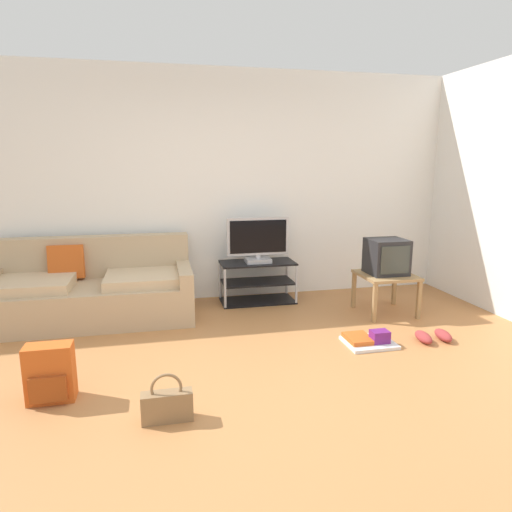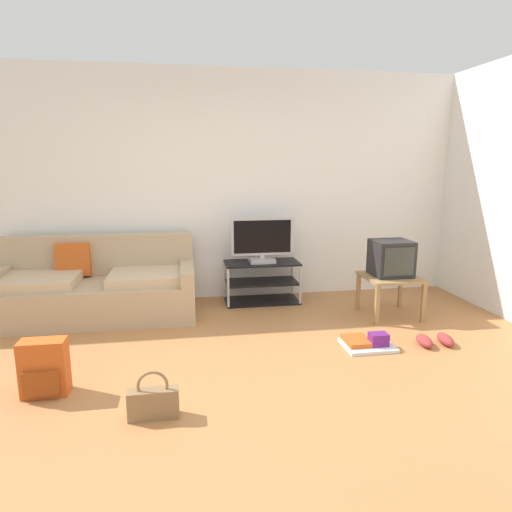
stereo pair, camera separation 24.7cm
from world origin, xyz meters
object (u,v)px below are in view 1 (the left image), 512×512
Objects in this scene: tv_stand at (258,282)px; handbag at (167,405)px; flat_tv at (258,240)px; couch at (91,291)px; backpack at (50,374)px; sneakers_pair at (433,336)px; side_table at (386,279)px; floor_tray at (369,340)px; crt_tv at (387,257)px.

tv_stand is 2.62m from handbag.
couch is at bearing -174.40° from flat_tv.
backpack is at bearing -134.91° from flat_tv.
sneakers_pair is at bearing 27.76° from backpack.
handbag is at bearing -145.52° from side_table.
sneakers_pair is at bearing 18.33° from handbag.
backpack is (-0.05, -1.73, -0.11)m from couch.
tv_stand is at bearing 6.28° from couch.
floor_tray is (1.83, 0.87, -0.07)m from handbag.
couch is at bearing 157.10° from sneakers_pair.
tv_stand is at bearing 115.28° from floor_tray.
flat_tv is at bearing 64.35° from handbag.
crt_tv is at bearing 54.34° from floor_tray.
side_table reaches higher than sneakers_pair.
flat_tv reaches higher than floor_tray.
floor_tray is (-0.63, 0.05, -0.01)m from sneakers_pair.
sneakers_pair is at bearing -48.82° from flat_tv.
sneakers_pair is at bearing -86.30° from side_table.
crt_tv is (1.28, -0.69, 0.39)m from tv_stand.
crt_tv is 2.97m from handbag.
handbag is at bearing -145.26° from crt_tv.
tv_stand is at bearing 130.77° from sneakers_pair.
floor_tray is at bearing -64.72° from tv_stand.
crt_tv is at bearing 42.23° from backpack.
crt_tv is (1.28, -0.67, -0.11)m from flat_tv.
handbag is at bearing -7.94° from backpack.
tv_stand is 2.67× the size of handbag.
couch is at bearing 170.78° from side_table.
side_table is at bearing 53.78° from floor_tray.
handbag is 0.74× the size of floor_tray.
couch is 1.73m from backpack.
flat_tv is 1.82× the size of crt_tv.
tv_stand is at bearing 90.00° from flat_tv.
side_table is (3.13, -0.51, 0.08)m from couch.
handbag is (0.72, -2.16, -0.19)m from couch.
crt_tv reaches higher than backpack.
flat_tv is 2.67m from handbag.
crt_tv is 1.22× the size of handbag.
sneakers_pair is (0.05, -0.85, -0.59)m from crt_tv.
couch is 2.87m from floor_tray.
couch reaches higher than crt_tv.
floor_tray is at bearing -64.38° from flat_tv.
flat_tv is at bearing 5.60° from couch.
backpack is at bearing 151.06° from handbag.
side_table is 1.60× the size of sneakers_pair.
handbag reaches higher than floor_tray.
couch is 3.65× the size of side_table.
side_table is 1.74× the size of handbag.
sneakers_pair is 0.81× the size of floor_tray.
couch is 1.91m from flat_tv.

